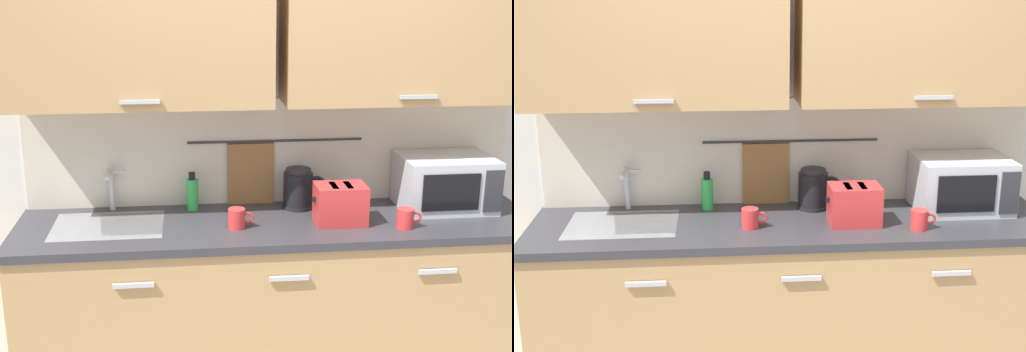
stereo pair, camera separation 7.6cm
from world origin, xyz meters
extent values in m
cube|color=tan|center=(0.00, 0.30, 0.43)|extent=(2.50, 0.60, 0.86)
cube|color=#B7B7BC|center=(-0.69, -0.01, 0.74)|extent=(0.18, 0.02, 0.02)
cube|color=#B7B7BC|center=(0.00, -0.01, 0.74)|extent=(0.18, 0.02, 0.02)
cube|color=#B7B7BC|center=(0.69, -0.01, 0.74)|extent=(0.18, 0.02, 0.02)
cube|color=#333338|center=(0.00, 0.30, 0.88)|extent=(2.53, 0.63, 0.04)
cube|color=#9EA0A5|center=(-0.82, 0.32, 0.85)|extent=(0.52, 0.38, 0.09)
cube|color=silver|center=(0.00, 0.63, 1.25)|extent=(3.70, 0.06, 2.50)
cube|color=beige|center=(0.00, 0.59, 1.18)|extent=(2.50, 0.01, 0.55)
cube|color=tan|center=(-0.64, 0.43, 1.80)|extent=(1.22, 0.33, 0.70)
cube|color=#B7B7BC|center=(-0.64, 0.26, 1.50)|extent=(0.18, 0.01, 0.02)
cube|color=tan|center=(0.64, 0.43, 1.80)|extent=(1.22, 0.33, 0.70)
cube|color=#B7B7BC|center=(0.64, 0.26, 1.50)|extent=(0.18, 0.01, 0.02)
cylinder|color=#333338|center=(0.01, 0.58, 1.23)|extent=(0.90, 0.01, 0.01)
cube|color=olive|center=(-0.11, 0.58, 1.05)|extent=(0.24, 0.02, 0.34)
cylinder|color=#B2B5BA|center=(-0.82, 0.55, 1.01)|extent=(0.03, 0.03, 0.22)
cylinder|color=#B2B5BA|center=(-0.82, 0.47, 1.11)|extent=(0.02, 0.16, 0.02)
cube|color=#B2B5BA|center=(-0.78, 0.55, 1.10)|extent=(0.07, 0.02, 0.01)
cube|color=silver|center=(0.86, 0.41, 1.04)|extent=(0.46, 0.34, 0.27)
cube|color=black|center=(0.83, 0.24, 1.04)|extent=(0.29, 0.01, 0.18)
cube|color=#2D2D33|center=(1.04, 0.24, 1.04)|extent=(0.09, 0.01, 0.21)
cylinder|color=black|center=(0.12, 0.48, 0.91)|extent=(0.16, 0.16, 0.02)
cylinder|color=black|center=(0.12, 0.48, 1.00)|extent=(0.15, 0.15, 0.17)
cylinder|color=#262628|center=(0.12, 0.48, 1.10)|extent=(0.13, 0.13, 0.02)
torus|color=black|center=(0.21, 0.48, 1.01)|extent=(0.11, 0.02, 0.11)
cylinder|color=green|center=(-0.42, 0.51, 0.98)|extent=(0.06, 0.06, 0.16)
cylinder|color=black|center=(-0.42, 0.51, 1.08)|extent=(0.03, 0.03, 0.04)
cylinder|color=red|center=(-0.22, 0.22, 0.95)|extent=(0.08, 0.08, 0.09)
torus|color=red|center=(-0.16, 0.22, 0.95)|extent=(0.06, 0.01, 0.06)
cube|color=red|center=(0.28, 0.24, 1.00)|extent=(0.24, 0.17, 0.19)
cube|color=black|center=(0.25, 0.24, 1.08)|extent=(0.03, 0.12, 0.01)
cube|color=black|center=(0.32, 0.24, 1.08)|extent=(0.03, 0.12, 0.01)
cube|color=black|center=(0.15, 0.24, 1.02)|extent=(0.02, 0.02, 0.02)
cylinder|color=red|center=(0.57, 0.14, 0.95)|extent=(0.08, 0.08, 0.09)
torus|color=red|center=(0.62, 0.14, 0.95)|extent=(0.06, 0.01, 0.06)
camera|label=1|loc=(-0.43, -2.68, 2.01)|focal=46.24mm
camera|label=2|loc=(-0.36, -2.68, 2.01)|focal=46.24mm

